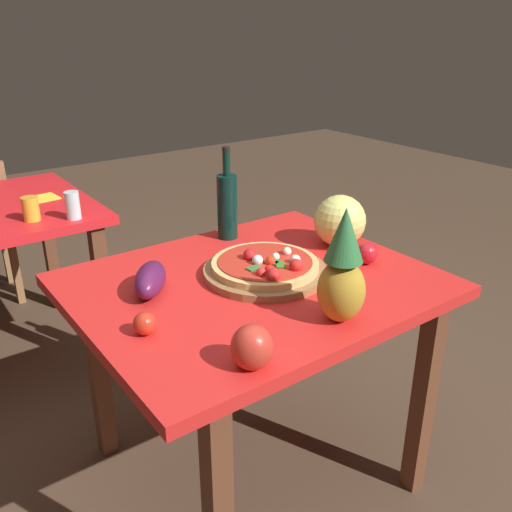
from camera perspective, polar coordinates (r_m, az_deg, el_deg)
The scene contains 14 objects.
ground_plane at distance 2.21m, azimuth -0.22°, elevation -20.97°, with size 10.00×10.00×0.00m, color #4C3828.
display_table at distance 1.80m, azimuth -0.25°, elevation -5.39°, with size 1.11×0.91×0.78m.
pizza_board at distance 1.78m, azimuth 0.95°, elevation -1.62°, with size 0.40×0.40×0.03m, color #93663F.
pizza at distance 1.77m, azimuth 1.06°, elevation -0.87°, with size 0.35×0.35×0.06m.
wine_bottle at distance 2.06m, azimuth -3.01°, elevation 5.36°, with size 0.08×0.08×0.35m.
pineapple_left at distance 1.48m, azimuth 8.98°, elevation -1.63°, with size 0.13×0.13×0.33m.
melon at distance 2.02m, azimuth 8.71°, elevation 3.64°, with size 0.19×0.19×0.19m, color #DDE173.
bell_pepper at distance 1.32m, azimuth -0.42°, elevation -9.47°, with size 0.10×0.10×0.11m, color red.
eggplant at distance 1.69m, azimuth -10.94°, elevation -2.41°, with size 0.20×0.09×0.09m, color #511843.
tomato_near_board at distance 1.48m, azimuth -11.49°, elevation -6.90°, with size 0.06×0.06×0.06m, color red.
tomato_at_corner at distance 1.90m, azimuth 11.45°, elevation 0.29°, with size 0.08×0.08×0.08m, color red.
drinking_glass_juice at distance 2.45m, azimuth -22.39°, elevation 4.56°, with size 0.07×0.07×0.10m, color gold.
drinking_glass_water at distance 2.41m, azimuth -18.54°, elevation 5.02°, with size 0.06×0.06×0.12m, color silver.
napkin_folded at distance 2.75m, azimuth -21.41°, elevation 5.61°, with size 0.14×0.12×0.01m, color yellow.
Camera 1 is at (-0.93, -1.28, 1.54)m, focal length 38.45 mm.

